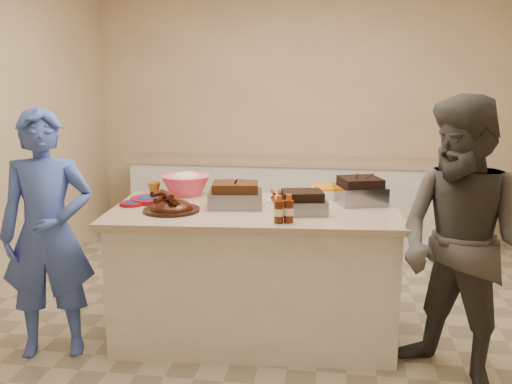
# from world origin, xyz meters

# --- Properties ---
(room) EXTENTS (4.50, 5.00, 2.70)m
(room) POSITION_xyz_m (0.00, 0.00, 0.00)
(room) COLOR beige
(room) RESTS_ON ground
(back_counter) EXTENTS (3.60, 0.64, 0.90)m
(back_counter) POSITION_xyz_m (0.00, 2.20, 0.45)
(back_counter) COLOR silver
(back_counter) RESTS_ON ground
(island) EXTENTS (1.98, 1.15, 0.90)m
(island) POSITION_xyz_m (-0.09, -0.14, 0.00)
(island) COLOR silver
(island) RESTS_ON ground
(rib_platter) EXTENTS (0.48, 0.48, 0.15)m
(rib_platter) POSITION_xyz_m (-0.61, -0.31, 0.90)
(rib_platter) COLOR #3F1207
(rib_platter) RESTS_ON island
(pulled_pork_tray) EXTENTS (0.39, 0.32, 0.11)m
(pulled_pork_tray) POSITION_xyz_m (-0.23, -0.12, 0.90)
(pulled_pork_tray) COLOR #47230F
(pulled_pork_tray) RESTS_ON island
(brisket_tray) EXTENTS (0.35, 0.31, 0.09)m
(brisket_tray) POSITION_xyz_m (0.23, -0.23, 0.90)
(brisket_tray) COLOR black
(brisket_tray) RESTS_ON island
(roasting_pan) EXTENTS (0.39, 0.39, 0.12)m
(roasting_pan) POSITION_xyz_m (0.60, 0.12, 0.90)
(roasting_pan) COLOR gray
(roasting_pan) RESTS_ON island
(coleslaw_bowl) EXTENTS (0.39, 0.39, 0.25)m
(coleslaw_bowl) POSITION_xyz_m (-0.66, 0.21, 0.90)
(coleslaw_bowl) COLOR #FE4B6F
(coleslaw_bowl) RESTS_ON island
(sausage_plate) EXTENTS (0.32, 0.32, 0.05)m
(sausage_plate) POSITION_xyz_m (0.10, 0.09, 0.90)
(sausage_plate) COLOR silver
(sausage_plate) RESTS_ON island
(mac_cheese_dish) EXTENTS (0.37, 0.30, 0.09)m
(mac_cheese_dish) POSITION_xyz_m (0.44, 0.27, 0.90)
(mac_cheese_dish) COLOR orange
(mac_cheese_dish) RESTS_ON island
(bbq_bottle_a) EXTENTS (0.06, 0.06, 0.17)m
(bbq_bottle_a) POSITION_xyz_m (0.17, -0.49, 0.90)
(bbq_bottle_a) COLOR #441709
(bbq_bottle_a) RESTS_ON island
(bbq_bottle_b) EXTENTS (0.06, 0.06, 0.17)m
(bbq_bottle_b) POSITION_xyz_m (0.11, -0.50, 0.90)
(bbq_bottle_b) COLOR #441709
(bbq_bottle_b) RESTS_ON island
(mustard_bottle) EXTENTS (0.05, 0.05, 0.12)m
(mustard_bottle) POSITION_xyz_m (-0.27, -0.03, 0.90)
(mustard_bottle) COLOR yellow
(mustard_bottle) RESTS_ON island
(sauce_bowl) EXTENTS (0.14, 0.06, 0.14)m
(sauce_bowl) POSITION_xyz_m (-0.18, 0.10, 0.90)
(sauce_bowl) COLOR silver
(sauce_bowl) RESTS_ON island
(plate_stack_large) EXTENTS (0.28, 0.28, 0.03)m
(plate_stack_large) POSITION_xyz_m (-0.85, -0.07, 0.90)
(plate_stack_large) COLOR maroon
(plate_stack_large) RESTS_ON island
(plate_stack_small) EXTENTS (0.18, 0.18, 0.02)m
(plate_stack_small) POSITION_xyz_m (-0.93, -0.18, 0.90)
(plate_stack_small) COLOR maroon
(plate_stack_small) RESTS_ON island
(plastic_cup) EXTENTS (0.10, 0.10, 0.10)m
(plastic_cup) POSITION_xyz_m (-0.90, 0.20, 0.90)
(plastic_cup) COLOR #95601C
(plastic_cup) RESTS_ON island
(basket_stack) EXTENTS (0.25, 0.21, 0.11)m
(basket_stack) POSITION_xyz_m (-0.34, 0.24, 0.90)
(basket_stack) COLOR maroon
(basket_stack) RESTS_ON island
(guest_blue) EXTENTS (1.03, 1.69, 0.38)m
(guest_blue) POSITION_xyz_m (-1.34, -0.58, 0.00)
(guest_blue) COLOR #3D58B9
(guest_blue) RESTS_ON ground
(guest_gray) EXTENTS (1.73, 1.79, 0.63)m
(guest_gray) POSITION_xyz_m (1.16, -0.59, 0.00)
(guest_gray) COLOR #45433E
(guest_gray) RESTS_ON ground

